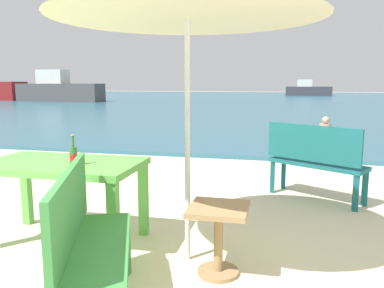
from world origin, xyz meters
The scene contains 9 objects.
sea_water centered at (0.00, 30.00, 0.04)m, with size 120.00×50.00×0.08m, color #2D6075.
picnic_table_green centered at (-1.37, 0.79, 0.65)m, with size 1.40×0.80×0.76m.
beer_bottle_amber centered at (-1.19, 0.68, 0.85)m, with size 0.07×0.07×0.26m.
side_table_wood centered at (0.10, 0.52, 0.35)m, with size 0.44×0.44×0.54m.
bench_teal_center centered at (0.95, 2.66, 0.54)m, with size 1.21×0.93×0.95m.
bench_green_left centered at (-0.59, -0.24, 0.54)m, with size 0.77×1.25×0.95m.
swimmer_person centered at (1.79, 9.44, 0.24)m, with size 0.34×0.34×0.41m.
boat_barge centered at (-15.35, 23.31, 0.90)m, with size 6.29×1.72×2.29m.
boat_sailboat centered at (3.14, 39.94, 0.68)m, with size 4.60×1.26×1.67m.
Camera 1 is at (0.53, -2.25, 1.46)m, focal length 36.11 mm.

